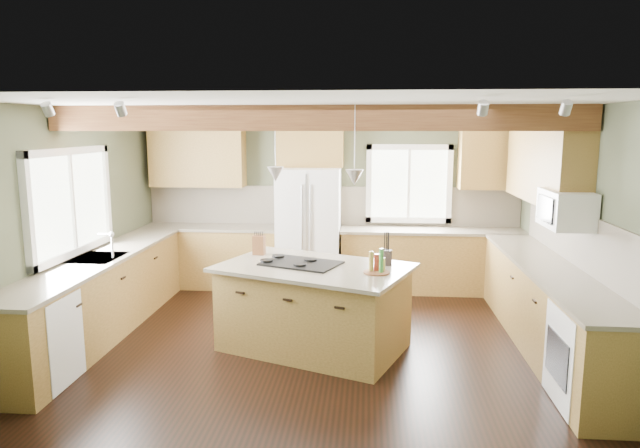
{
  "coord_description": "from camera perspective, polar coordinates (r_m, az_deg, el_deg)",
  "views": [
    {
      "loc": [
        0.56,
        -6.02,
        2.38
      ],
      "look_at": [
        0.02,
        0.3,
        1.3
      ],
      "focal_mm": 32.0,
      "sensor_mm": 36.0,
      "label": 1
    }
  ],
  "objects": [
    {
      "name": "floor",
      "position": [
        6.5,
        -0.37,
        -11.81
      ],
      "size": [
        5.6,
        5.6,
        0.0
      ],
      "primitive_type": "plane",
      "color": "black",
      "rests_on": "ground"
    },
    {
      "name": "ceiling",
      "position": [
        6.05,
        -0.39,
        11.76
      ],
      "size": [
        5.6,
        5.6,
        0.0
      ],
      "primitive_type": "plane",
      "rotation": [
        3.14,
        0.0,
        0.0
      ],
      "color": "silver",
      "rests_on": "wall_back"
    },
    {
      "name": "wall_back",
      "position": [
        8.61,
        1.15,
        2.47
      ],
      "size": [
        5.6,
        0.0,
        5.6
      ],
      "primitive_type": "plane",
      "rotation": [
        1.57,
        0.0,
        0.0
      ],
      "color": "#424732",
      "rests_on": "ground"
    },
    {
      "name": "wall_left",
      "position": [
        6.98,
        -23.93,
        -0.07
      ],
      "size": [
        0.0,
        5.0,
        5.0
      ],
      "primitive_type": "plane",
      "rotation": [
        1.57,
        0.0,
        1.57
      ],
      "color": "#424732",
      "rests_on": "ground"
    },
    {
      "name": "wall_right",
      "position": [
        6.52,
        24.95,
        -0.78
      ],
      "size": [
        0.0,
        5.0,
        5.0
      ],
      "primitive_type": "plane",
      "rotation": [
        1.57,
        0.0,
        -1.57
      ],
      "color": "#424732",
      "rests_on": "ground"
    },
    {
      "name": "ceiling_beam",
      "position": [
        5.91,
        -0.52,
        10.54
      ],
      "size": [
        5.55,
        0.26,
        0.26
      ],
      "primitive_type": "cube",
      "color": "#532917",
      "rests_on": "ceiling"
    },
    {
      "name": "soffit_trim",
      "position": [
        8.44,
        1.13,
        10.76
      ],
      "size": [
        5.55,
        0.2,
        0.1
      ],
      "primitive_type": "cube",
      "color": "#532917",
      "rests_on": "ceiling"
    },
    {
      "name": "backsplash_back",
      "position": [
        8.61,
        1.14,
        1.86
      ],
      "size": [
        5.58,
        0.03,
        0.58
      ],
      "primitive_type": "cube",
      "color": "brown",
      "rests_on": "wall_back"
    },
    {
      "name": "backsplash_right",
      "position": [
        6.57,
        24.63,
        -1.47
      ],
      "size": [
        0.03,
        3.7,
        0.58
      ],
      "primitive_type": "cube",
      "color": "brown",
      "rests_on": "wall_right"
    },
    {
      "name": "base_cab_back_left",
      "position": [
        8.77,
        -10.78,
        -3.28
      ],
      "size": [
        2.02,
        0.6,
        0.88
      ],
      "primitive_type": "cube",
      "color": "brown",
      "rests_on": "floor"
    },
    {
      "name": "counter_back_left",
      "position": [
        8.68,
        -10.87,
        -0.32
      ],
      "size": [
        2.06,
        0.64,
        0.04
      ],
      "primitive_type": "cube",
      "color": "brown",
      "rests_on": "base_cab_back_left"
    },
    {
      "name": "base_cab_back_right",
      "position": [
        8.5,
        11.09,
        -3.7
      ],
      "size": [
        2.62,
        0.6,
        0.88
      ],
      "primitive_type": "cube",
      "color": "brown",
      "rests_on": "floor"
    },
    {
      "name": "counter_back_right",
      "position": [
        8.41,
        11.19,
        -0.65
      ],
      "size": [
        2.66,
        0.64,
        0.04
      ],
      "primitive_type": "cube",
      "color": "brown",
      "rests_on": "base_cab_back_right"
    },
    {
      "name": "base_cab_left",
      "position": [
        7.07,
        -21.11,
        -6.92
      ],
      "size": [
        0.6,
        3.7,
        0.88
      ],
      "primitive_type": "cube",
      "color": "brown",
      "rests_on": "floor"
    },
    {
      "name": "counter_left",
      "position": [
        6.96,
        -21.34,
        -3.28
      ],
      "size": [
        0.64,
        3.74,
        0.04
      ],
      "primitive_type": "cube",
      "color": "brown",
      "rests_on": "base_cab_left"
    },
    {
      "name": "base_cab_right",
      "position": [
        6.67,
        21.83,
        -7.97
      ],
      "size": [
        0.6,
        3.7,
        0.88
      ],
      "primitive_type": "cube",
      "color": "brown",
      "rests_on": "floor"
    },
    {
      "name": "counter_right",
      "position": [
        6.55,
        22.08,
        -4.12
      ],
      "size": [
        0.64,
        3.74,
        0.04
      ],
      "primitive_type": "cube",
      "color": "brown",
      "rests_on": "base_cab_right"
    },
    {
      "name": "upper_cab_back_left",
      "position": [
        8.74,
        -12.14,
        6.64
      ],
      "size": [
        1.4,
        0.35,
        0.9
      ],
      "primitive_type": "cube",
      "color": "brown",
      "rests_on": "wall_back"
    },
    {
      "name": "upper_cab_over_fridge",
      "position": [
        8.39,
        -0.98,
        8.1
      ],
      "size": [
        0.96,
        0.35,
        0.7
      ],
      "primitive_type": "cube",
      "color": "brown",
      "rests_on": "wall_back"
    },
    {
      "name": "upper_cab_right",
      "position": [
        7.24,
        21.6,
        5.59
      ],
      "size": [
        0.35,
        2.2,
        0.9
      ],
      "primitive_type": "cube",
      "color": "brown",
      "rests_on": "wall_right"
    },
    {
      "name": "upper_cab_back_corner",
      "position": [
        8.54,
        16.77,
        6.38
      ],
      "size": [
        0.9,
        0.35,
        0.9
      ],
      "primitive_type": "cube",
      "color": "brown",
      "rests_on": "wall_back"
    },
    {
      "name": "window_left",
      "position": [
        6.98,
        -23.73,
        2.02
      ],
      "size": [
        0.04,
        1.6,
        1.05
      ],
      "primitive_type": "cube",
      "color": "white",
      "rests_on": "wall_left"
    },
    {
      "name": "window_back",
      "position": [
        8.56,
        8.86,
        4.0
      ],
      "size": [
        1.1,
        0.04,
        1.0
      ],
      "primitive_type": "cube",
      "color": "white",
      "rests_on": "wall_back"
    },
    {
      "name": "sink",
      "position": [
        6.96,
        -21.34,
        -3.24
      ],
      "size": [
        0.5,
        0.65,
        0.03
      ],
      "primitive_type": "cube",
      "color": "#262628",
      "rests_on": "counter_left"
    },
    {
      "name": "faucet",
      "position": [
        6.85,
        -20.06,
        -2.12
      ],
      "size": [
        0.02,
        0.02,
        0.28
      ],
      "primitive_type": "cylinder",
      "color": "#B2B2B7",
      "rests_on": "sink"
    },
    {
      "name": "dishwasher",
      "position": [
        5.99,
        -26.5,
        -10.39
      ],
      "size": [
        0.6,
        0.6,
        0.84
      ],
      "primitive_type": "cube",
      "color": "white",
      "rests_on": "floor"
    },
    {
      "name": "oven",
      "position": [
        5.51,
        25.68,
        -12.07
      ],
      "size": [
        0.6,
        0.72,
        0.84
      ],
      "primitive_type": "cube",
      "color": "white",
      "rests_on": "floor"
    },
    {
      "name": "microwave",
      "position": [
        6.36,
        23.4,
        1.38
      ],
      "size": [
        0.4,
        0.7,
        0.38
      ],
      "primitive_type": "cube",
      "color": "white",
      "rests_on": "wall_right"
    },
    {
      "name": "pendant_left",
      "position": [
        6.16,
        -4.47,
        4.99
      ],
      "size": [
        0.18,
        0.18,
        0.16
      ],
      "primitive_type": "cone",
      "rotation": [
        3.14,
        0.0,
        0.0
      ],
      "color": "#B2B2B7",
      "rests_on": "ceiling"
    },
    {
      "name": "pendant_right",
      "position": [
        5.74,
        3.45,
        4.66
      ],
      "size": [
        0.18,
        0.18,
        0.16
      ],
      "primitive_type": "cone",
      "rotation": [
        3.14,
        0.0,
        0.0
      ],
      "color": "#B2B2B7",
      "rests_on": "ceiling"
    },
    {
      "name": "refrigerator",
      "position": [
        8.32,
        -1.1,
        -0.57
      ],
      "size": [
        0.9,
        0.74,
        1.8
      ],
      "primitive_type": "cube",
      "color": "silver",
      "rests_on": "floor"
    },
    {
      "name": "island",
      "position": [
        6.22,
        -0.62,
        -8.49
      ],
      "size": [
        2.12,
        1.72,
        0.88
      ],
      "primitive_type": "cube",
      "rotation": [
        0.0,
        0.0,
        -0.38
      ],
      "color": "olive",
      "rests_on": "floor"
    },
    {
      "name": "island_top",
      "position": [
        6.1,
        -0.63,
        -4.38
      ],
      "size": [
        2.28,
        1.88,
        0.04
      ],
      "primitive_type": "cube",
      "rotation": [
        0.0,
        0.0,
        -0.38
      ],
      "color": "brown",
      "rests_on": "island"
    },
    {
      "name": "cooktop",
      "position": [
        6.16,
        -1.9,
        -3.95
      ],
      "size": [
        0.94,
        0.79,
        0.02
      ],
      "primitive_type": "cube",
      "rotation": [
        0.0,
        0.0,
        -0.38
      ],
      "color": "black",
      "rests_on": "island_top"
    },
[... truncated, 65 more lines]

